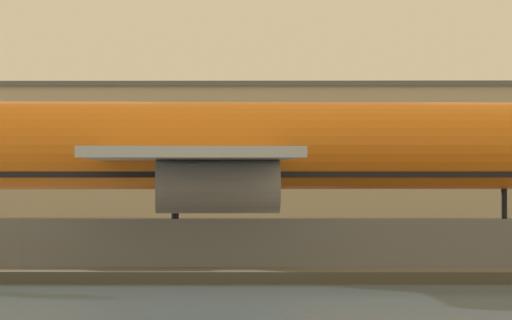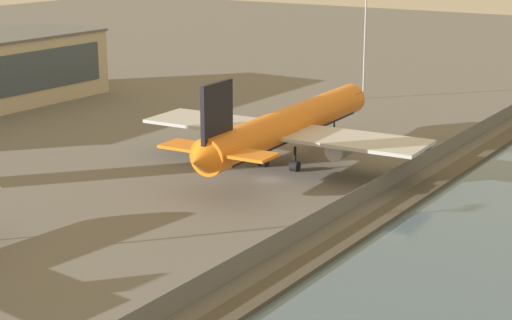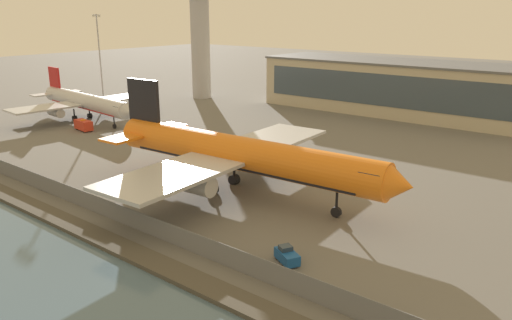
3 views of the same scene
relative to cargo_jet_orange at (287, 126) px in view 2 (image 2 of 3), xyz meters
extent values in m
plane|color=#66635E|center=(-8.09, -1.72, -5.82)|extent=(500.00, 500.00, 0.00)
cube|color=#474238|center=(-8.09, -22.22, -5.57)|extent=(320.00, 3.00, 0.50)
cube|color=slate|center=(-8.09, -17.72, -4.59)|extent=(280.00, 0.08, 2.46)
cylinder|color=slate|center=(-8.09, -17.72, -4.59)|extent=(0.10, 0.10, 2.46)
cylinder|color=orange|center=(0.70, 0.04, 0.21)|extent=(44.75, 7.41, 4.93)
cone|color=orange|center=(24.29, 1.36, 0.21)|extent=(3.46, 4.85, 4.68)
cone|color=orange|center=(-22.89, -1.28, 0.21)|extent=(3.44, 4.61, 4.43)
cube|color=#232D3D|center=(21.16, 1.18, 0.83)|extent=(2.94, 4.33, 1.48)
cube|color=black|center=(0.70, 0.04, -1.14)|extent=(38.02, 6.05, 0.89)
cube|color=#B7BABF|center=(-2.12, 10.59, -0.40)|extent=(10.98, 21.89, 0.49)
cube|color=#B7BABF|center=(-0.93, -10.76, -0.40)|extent=(10.98, 21.89, 0.49)
cylinder|color=#B7BABF|center=(-0.69, 8.96, -2.00)|extent=(6.38, 3.05, 2.71)
cylinder|color=#B7BABF|center=(0.31, -8.98, -2.00)|extent=(6.38, 3.05, 2.71)
cube|color=black|center=(-18.87, -1.06, 5.14)|extent=(6.70, 0.96, 8.37)
cube|color=orange|center=(-19.09, 2.86, 0.58)|extent=(4.89, 8.08, 0.39)
cube|color=orange|center=(-18.65, -4.97, 0.58)|extent=(4.89, 8.08, 0.39)
cylinder|color=black|center=(16.27, 0.91, -3.69)|extent=(0.34, 0.34, 2.88)
cylinder|color=black|center=(16.27, 0.91, -5.13)|extent=(1.41, 0.62, 1.38)
cylinder|color=black|center=(-2.56, 2.45, -3.69)|extent=(0.39, 0.39, 2.88)
cylinder|color=black|center=(-2.56, 2.45, -5.13)|extent=(1.65, 1.20, 1.59)
cylinder|color=black|center=(-2.27, -2.72, -3.69)|extent=(0.39, 0.39, 2.88)
cylinder|color=black|center=(-2.27, -2.72, -5.13)|extent=(1.65, 1.20, 1.59)
cube|color=#19519E|center=(18.40, -13.11, -5.08)|extent=(3.58, 2.91, 1.11)
cube|color=#283847|center=(18.05, -12.92, -4.27)|extent=(1.59, 1.66, 0.50)
cylinder|color=black|center=(17.21, -13.25, -5.47)|extent=(0.72, 0.52, 0.70)
cylinder|color=black|center=(17.85, -12.05, -5.47)|extent=(0.72, 0.52, 0.70)
cylinder|color=black|center=(18.96, -14.18, -5.47)|extent=(0.72, 0.52, 0.70)
cylinder|color=black|center=(19.60, -12.98, -5.47)|extent=(0.72, 0.52, 0.70)
cylinder|color=#A8A8AD|center=(51.84, 13.18, 6.53)|extent=(0.36, 0.36, 24.71)
camera|label=1|loc=(3.10, -84.30, -1.22)|focal=105.00mm
camera|label=2|loc=(-104.01, -62.62, 27.77)|focal=60.00mm
camera|label=3|loc=(45.55, -52.31, 19.76)|focal=35.00mm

